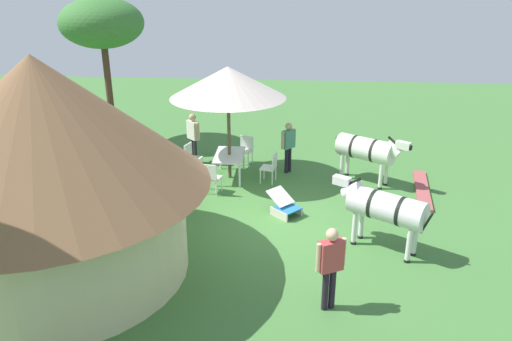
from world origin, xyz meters
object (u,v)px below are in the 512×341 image
zebra_by_umbrella (384,208)px  acacia_tree_right_background (102,24)px  shade_umbrella (228,82)px  patio_chair_west_end (271,166)px  striped_lounge_chair (285,205)px  zebra_nearest_camera (367,150)px  guest_beside_umbrella (193,134)px  guest_behind_table (288,143)px  patio_chair_east_end (246,148)px  patio_chair_near_lawn (191,156)px  standing_watcher (331,262)px  patio_chair_near_hut (211,176)px  thatched_hut (47,161)px  patio_dining_table (229,157)px

zebra_by_umbrella → acacia_tree_right_background: bearing=84.0°
shade_umbrella → patio_chair_west_end: 2.70m
zebra_by_umbrella → acacia_tree_right_background: (6.81, 8.57, 3.17)m
striped_lounge_chair → zebra_nearest_camera: zebra_nearest_camera is taller
guest_beside_umbrella → guest_behind_table: 3.09m
patio_chair_east_end → patio_chair_near_lawn: same height
standing_watcher → striped_lounge_chair: 3.93m
patio_chair_west_end → striped_lounge_chair: patio_chair_west_end is taller
patio_chair_east_end → zebra_by_umbrella: (-5.10, -3.57, 0.49)m
zebra_by_umbrella → patio_chair_near_lawn: bearing=83.2°
zebra_by_umbrella → patio_chair_east_end: bearing=67.5°
patio_chair_near_hut → zebra_by_umbrella: zebra_by_umbrella is taller
thatched_hut → guest_behind_table: 7.56m
thatched_hut → standing_watcher: size_ratio=3.77×
shade_umbrella → guest_beside_umbrella: bearing=49.4°
guest_behind_table → striped_lounge_chair: size_ratio=1.66×
shade_umbrella → patio_chair_east_end: bearing=-15.8°
shade_umbrella → guest_behind_table: shade_umbrella is taller
zebra_by_umbrella → thatched_hut: bearing=135.0°
thatched_hut → patio_dining_table: (5.33, -2.72, -1.76)m
thatched_hut → zebra_by_umbrella: size_ratio=3.02×
patio_chair_west_end → patio_chair_east_end: bearing=43.4°
patio_chair_near_lawn → patio_dining_table: bearing=90.0°
patio_chair_near_lawn → patio_chair_near_hut: bearing=45.3°
shade_umbrella → patio_chair_near_lawn: bearing=73.9°
zebra_nearest_camera → zebra_by_umbrella: 3.84m
patio_chair_near_lawn → guest_beside_umbrella: size_ratio=0.55×
zebra_by_umbrella → patio_dining_table: bearing=77.9°
patio_chair_east_end → patio_dining_table: bearing=90.0°
patio_chair_near_hut → shade_umbrella: bearing=90.0°
standing_watcher → shade_umbrella: bearing=85.9°
patio_chair_east_end → striped_lounge_chair: size_ratio=0.94×
patio_chair_near_lawn → guest_behind_table: size_ratio=0.57×
patio_dining_table → patio_chair_near_hut: (-1.24, 0.34, -0.14)m
shade_umbrella → patio_chair_west_end: bearing=-102.5°
guest_beside_umbrella → shade_umbrella: bearing=-175.1°
patio_chair_near_lawn → guest_behind_table: guest_behind_table is taller
patio_chair_near_lawn → acacia_tree_right_background: size_ratio=0.18×
patio_chair_near_hut → guest_beside_umbrella: guest_beside_umbrella is taller
thatched_hut → guest_behind_table: thatched_hut is taller
zebra_by_umbrella → zebra_nearest_camera: bearing=31.0°
standing_watcher → striped_lounge_chair: (3.75, 0.92, -0.73)m
guest_beside_umbrella → patio_chair_near_lawn: bearing=141.3°
thatched_hut → patio_chair_near_hut: thatched_hut is taller
patio_chair_near_hut → guest_behind_table: bearing=57.0°
standing_watcher → zebra_by_umbrella: bearing=32.9°
shade_umbrella → acacia_tree_right_background: bearing=57.6°
thatched_hut → patio_chair_near_hut: size_ratio=6.87×
standing_watcher → zebra_nearest_camera: standing_watcher is taller
shade_umbrella → zebra_by_umbrella: shade_umbrella is taller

